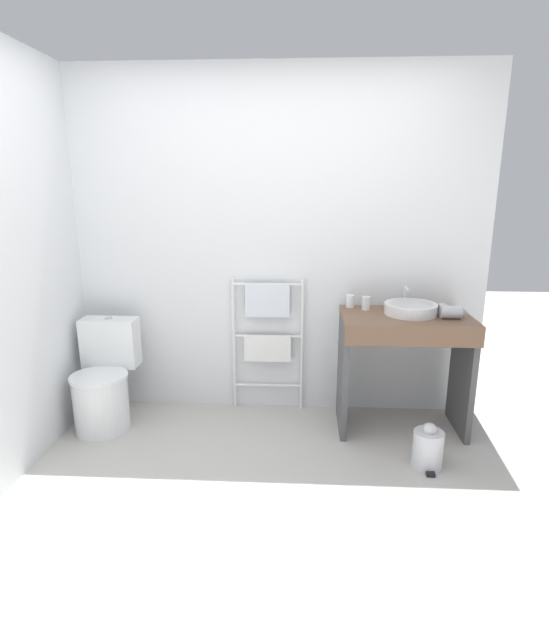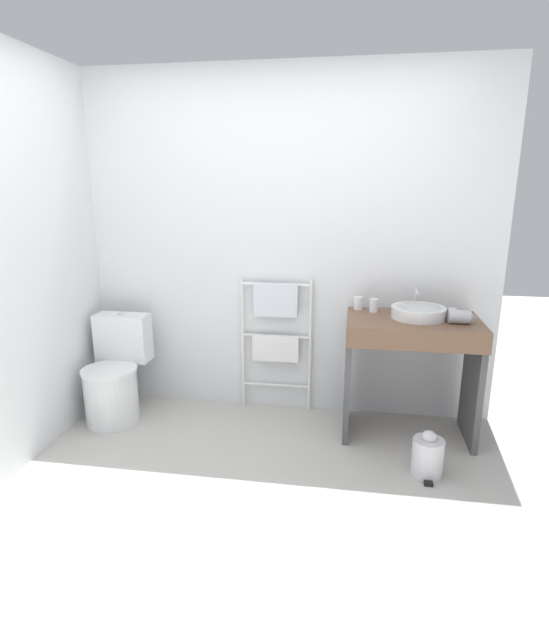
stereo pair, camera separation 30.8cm
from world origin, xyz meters
name	(u,v)px [view 1 (the left image)]	position (x,y,z in m)	size (l,w,h in m)	color
ground_plane	(254,533)	(0.00, 0.00, 0.00)	(12.00, 12.00, 0.00)	#B2AFA8
wall_back	(272,247)	(0.00, 1.56, 1.24)	(3.10, 0.12, 2.48)	silver
wall_side	(14,261)	(-1.49, 0.75, 1.24)	(0.12, 2.21, 2.48)	silver
toilet	(104,384)	(-1.17, 1.11, 0.32)	(0.40, 0.54, 0.76)	white
towel_radiator	(268,328)	(-0.03, 1.44, 0.65)	(0.54, 0.06, 1.02)	white
vanity_counter	(404,354)	(0.93, 1.17, 0.56)	(0.86, 0.55, 0.83)	brown
sink_basin	(411,309)	(0.96, 1.21, 0.87)	(0.35, 0.35, 0.07)	white
faucet	(406,294)	(0.96, 1.40, 0.93)	(0.02, 0.10, 0.15)	silver
cup_near_wall	(350,301)	(0.57, 1.39, 0.88)	(0.06, 0.06, 0.09)	white
cup_near_edge	(366,303)	(0.67, 1.32, 0.88)	(0.06, 0.06, 0.09)	white
hair_dryer	(452,312)	(1.21, 1.12, 0.88)	(0.18, 0.17, 0.09)	#B7B7BC
trash_bin	(428,448)	(1.01, 0.67, 0.13)	(0.18, 0.22, 0.29)	silver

